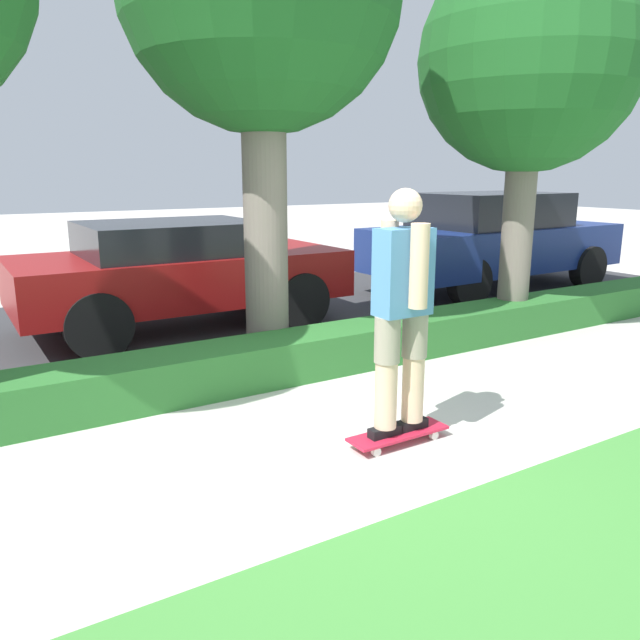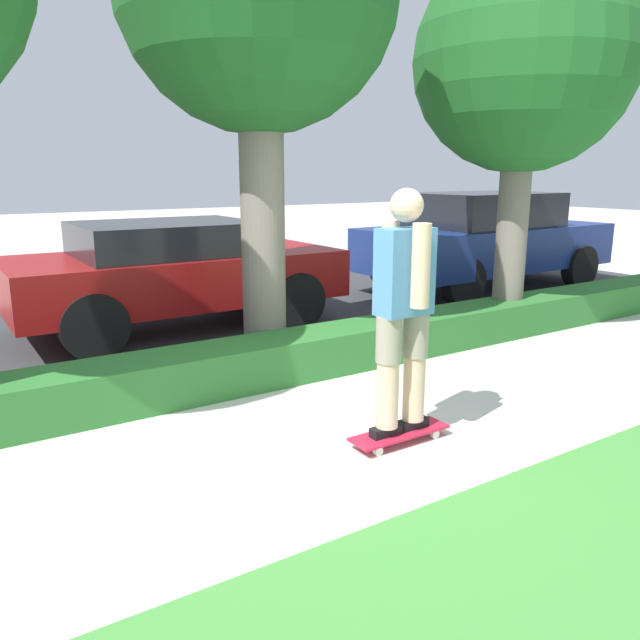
{
  "view_description": "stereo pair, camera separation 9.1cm",
  "coord_description": "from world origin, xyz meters",
  "views": [
    {
      "loc": [
        -2.46,
        -3.58,
        1.98
      ],
      "look_at": [
        0.13,
        0.6,
        0.81
      ],
      "focal_mm": 35.0,
      "sensor_mm": 36.0,
      "label": 1
    },
    {
      "loc": [
        -2.54,
        -3.53,
        1.98
      ],
      "look_at": [
        0.13,
        0.6,
        0.81
      ],
      "focal_mm": 35.0,
      "sensor_mm": 36.0,
      "label": 2
    }
  ],
  "objects": [
    {
      "name": "street_asphalt",
      "position": [
        0.0,
        4.2,
        0.0
      ],
      "size": [
        18.51,
        5.0,
        0.01
      ],
      "color": "#38383A",
      "rests_on": "ground_plane"
    },
    {
      "name": "tree_far",
      "position": [
        3.71,
        1.73,
        3.23
      ],
      "size": [
        2.61,
        2.61,
        4.57
      ],
      "color": "#70665B",
      "rests_on": "ground_plane"
    },
    {
      "name": "hedge_row",
      "position": [
        0.0,
        1.6,
        0.21
      ],
      "size": [
        18.51,
        0.6,
        0.42
      ],
      "color": "#2D702D",
      "rests_on": "ground_plane"
    },
    {
      "name": "skateboard",
      "position": [
        0.33,
        -0.2,
        0.07
      ],
      "size": [
        0.8,
        0.24,
        0.09
      ],
      "color": "red",
      "rests_on": "ground_plane"
    },
    {
      "name": "parked_car_middle",
      "position": [
        0.19,
        4.12,
        0.76
      ],
      "size": [
        4.1,
        1.99,
        1.38
      ],
      "rotation": [
        0.0,
        0.0,
        0.0
      ],
      "color": "maroon",
      "rests_on": "ground_plane"
    },
    {
      "name": "parked_car_rear",
      "position": [
        5.72,
        3.99,
        0.87
      ],
      "size": [
        4.63,
        2.06,
        1.64
      ],
      "rotation": [
        0.0,
        0.0,
        0.03
      ],
      "color": "navy",
      "rests_on": "ground_plane"
    },
    {
      "name": "skater_person",
      "position": [
        0.33,
        -0.2,
        1.05
      ],
      "size": [
        0.51,
        0.46,
        1.79
      ],
      "color": "black",
      "rests_on": "skateboard"
    },
    {
      "name": "ground_plane",
      "position": [
        0.0,
        0.0,
        0.0
      ],
      "size": [
        60.0,
        60.0,
        0.0
      ],
      "primitive_type": "plane",
      "color": "beige"
    }
  ]
}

